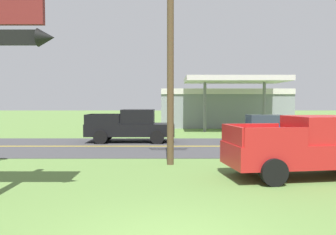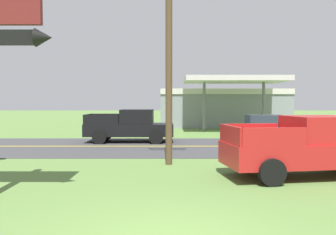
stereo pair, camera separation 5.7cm
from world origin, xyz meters
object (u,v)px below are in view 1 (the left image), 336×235
Objects in this scene: gas_station at (222,107)px; pickup_black_on_road at (131,126)px; pickup_red_parked_on_lawn at (308,147)px; car_blue_mid_lane at (267,128)px; utility_pole at (169,44)px.

pickup_black_on_road is at bearing -119.98° from gas_station.
pickup_red_parked_on_lawn is (-0.84, -22.64, -0.98)m from gas_station.
pickup_red_parked_on_lawn reaches higher than car_blue_mid_lane.
pickup_black_on_road is at bearing -180.00° from car_blue_mid_lane.
pickup_red_parked_on_lawn is 1.05× the size of pickup_black_on_road.
car_blue_mid_lane is at bearing 51.37° from utility_pole.
pickup_red_parked_on_lawn is at bearing -98.39° from car_blue_mid_lane.
car_blue_mid_lane is (1.41, 9.54, -0.13)m from pickup_red_parked_on_lawn.
car_blue_mid_lane is at bearing -87.53° from gas_station.
gas_station is 13.15m from car_blue_mid_lane.
utility_pole reaches higher than pickup_black_on_road.
gas_station reaches higher than pickup_black_on_road.
car_blue_mid_lane is at bearing 0.00° from pickup_black_on_road.
gas_station is at bearing 92.47° from car_blue_mid_lane.
gas_station is at bearing 75.47° from utility_pole.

